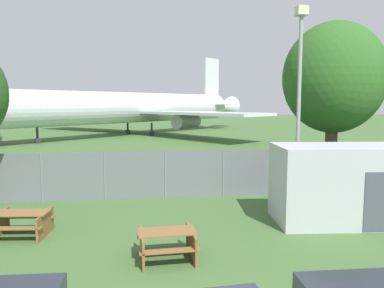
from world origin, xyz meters
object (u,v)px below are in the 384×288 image
(portable_cabin, at_px, (341,184))
(tree_near_hangar, at_px, (334,78))
(picnic_bench_open_grass, at_px, (167,242))
(airplane, at_px, (131,108))
(picnic_bench_near_cabin, at_px, (22,221))

(portable_cabin, xyz_separation_m, tree_near_hangar, (2.55, 5.65, 3.95))
(portable_cabin, distance_m, picnic_bench_open_grass, 6.59)
(airplane, distance_m, picnic_bench_near_cabin, 36.47)
(airplane, bearing_deg, picnic_bench_open_grass, 50.24)
(airplane, relative_size, picnic_bench_near_cabin, 20.49)
(picnic_bench_near_cabin, xyz_separation_m, picnic_bench_open_grass, (4.34, -2.24, -0.00))
(picnic_bench_open_grass, relative_size, tree_near_hangar, 0.20)
(portable_cabin, bearing_deg, airplane, 108.10)
(airplane, distance_m, picnic_bench_open_grass, 38.72)
(airplane, xyz_separation_m, tree_near_hangar, (10.94, -30.51, 1.82))
(airplane, bearing_deg, tree_near_hangar, 66.56)
(airplane, height_order, tree_near_hangar, airplane)
(picnic_bench_near_cabin, bearing_deg, airplane, 86.80)
(picnic_bench_open_grass, height_order, tree_near_hangar, tree_near_hangar)
(airplane, height_order, picnic_bench_near_cabin, airplane)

